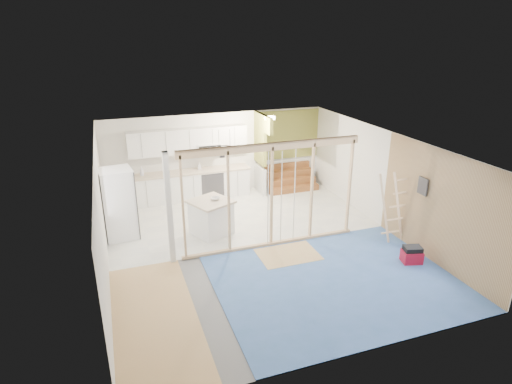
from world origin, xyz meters
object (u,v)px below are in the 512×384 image
object	(u,v)px
island	(211,218)
toolbox	(412,255)
fridge	(119,204)
ladder	(393,207)

from	to	relation	value
island	toolbox	bearing A→B (deg)	-61.79
fridge	ladder	bearing A→B (deg)	-28.80
fridge	toolbox	world-z (taller)	fridge
toolbox	ladder	xyz separation A→B (m)	(0.18, 1.07, 0.72)
fridge	ladder	distance (m)	6.77
fridge	island	xyz separation A→B (m)	(2.20, -0.60, -0.44)
fridge	toolbox	bearing A→B (deg)	-37.41
island	ladder	size ratio (longest dim) A/B	0.70
toolbox	ladder	size ratio (longest dim) A/B	0.28
island	ladder	xyz separation A→B (m)	(4.10, -1.88, 0.46)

